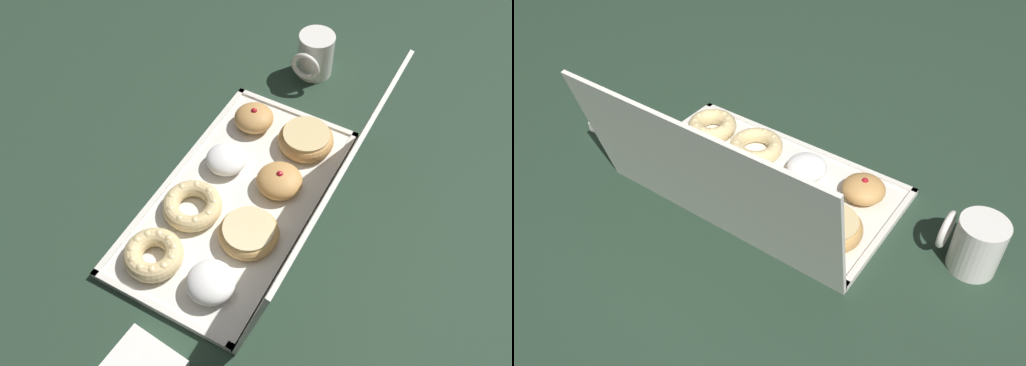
# 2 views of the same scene
# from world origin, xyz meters

# --- Properties ---
(ground_plane) EXTENTS (3.00, 3.00, 0.00)m
(ground_plane) POSITION_xyz_m (0.00, 0.00, 0.00)
(ground_plane) COLOR #233828
(donut_box) EXTENTS (0.55, 0.29, 0.01)m
(donut_box) POSITION_xyz_m (0.00, 0.00, 0.01)
(donut_box) COLOR silver
(donut_box) RESTS_ON ground
(box_lid_open) EXTENTS (0.55, 0.07, 0.27)m
(box_lid_open) POSITION_xyz_m (0.00, 0.18, 0.13)
(box_lid_open) COLOR silver
(box_lid_open) RESTS_ON ground
(jelly_filled_donut_0) EXTENTS (0.09, 0.09, 0.05)m
(jelly_filled_donut_0) POSITION_xyz_m (-0.19, -0.07, 0.03)
(jelly_filled_donut_0) COLOR tan
(jelly_filled_donut_0) RESTS_ON donut_box
(powdered_filled_donut_1) EXTENTS (0.08, 0.08, 0.04)m
(powdered_filled_donut_1) POSITION_xyz_m (-0.06, -0.06, 0.03)
(powdered_filled_donut_1) COLOR white
(powdered_filled_donut_1) RESTS_ON donut_box
(cruller_donut_2) EXTENTS (0.12, 0.12, 0.03)m
(cruller_donut_2) POSITION_xyz_m (0.07, -0.06, 0.03)
(cruller_donut_2) COLOR #EACC8C
(cruller_donut_2) RESTS_ON donut_box
(cruller_donut_3) EXTENTS (0.11, 0.11, 0.04)m
(cruller_donut_3) POSITION_xyz_m (0.19, -0.06, 0.03)
(cruller_donut_3) COLOR #EACC8C
(cruller_donut_3) RESTS_ON donut_box
(glazed_ring_donut_4) EXTENTS (0.12, 0.12, 0.04)m
(glazed_ring_donut_4) POSITION_xyz_m (-0.19, 0.06, 0.03)
(glazed_ring_donut_4) COLOR tan
(glazed_ring_donut_4) RESTS_ON donut_box
(jelly_filled_donut_5) EXTENTS (0.09, 0.09, 0.05)m
(jelly_filled_donut_5) POSITION_xyz_m (-0.06, 0.06, 0.03)
(jelly_filled_donut_5) COLOR tan
(jelly_filled_donut_5) RESTS_ON donut_box
(glazed_ring_donut_6) EXTENTS (0.11, 0.11, 0.04)m
(glazed_ring_donut_6) POSITION_xyz_m (0.07, 0.07, 0.03)
(glazed_ring_donut_6) COLOR tan
(glazed_ring_donut_6) RESTS_ON donut_box
(powdered_filled_donut_7) EXTENTS (0.09, 0.09, 0.05)m
(powdered_filled_donut_7) POSITION_xyz_m (0.19, 0.06, 0.03)
(powdered_filled_donut_7) COLOR white
(powdered_filled_donut_7) RESTS_ON donut_box
(coffee_mug) EXTENTS (0.10, 0.08, 0.10)m
(coffee_mug) POSITION_xyz_m (-0.42, -0.03, 0.05)
(coffee_mug) COLOR white
(coffee_mug) RESTS_ON ground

